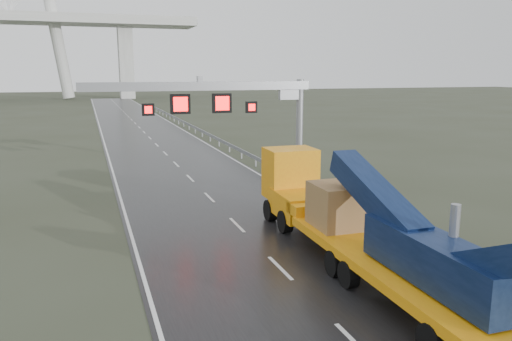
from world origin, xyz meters
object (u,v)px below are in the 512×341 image
object	(u,v)px
heavy_haul_truck	(354,222)
exit_sign_pair	(353,179)
sign_gantry	(232,104)
striped_barrier	(300,182)

from	to	relation	value
heavy_haul_truck	exit_sign_pair	size ratio (longest dim) A/B	7.68
sign_gantry	heavy_haul_truck	distance (m)	14.99
sign_gantry	striped_barrier	xyz separation A→B (m)	(3.90, -2.27, -5.01)
sign_gantry	heavy_haul_truck	xyz separation A→B (m)	(0.88, -14.46, -3.85)
heavy_haul_truck	exit_sign_pair	xyz separation A→B (m)	(4.12, 7.30, 0.01)
exit_sign_pair	heavy_haul_truck	bearing A→B (deg)	-116.82
heavy_haul_truck	striped_barrier	xyz separation A→B (m)	(3.02, 12.19, -1.16)
sign_gantry	exit_sign_pair	distance (m)	9.54
exit_sign_pair	striped_barrier	xyz separation A→B (m)	(-1.10, 4.89, -1.16)
sign_gantry	striped_barrier	bearing A→B (deg)	-30.23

